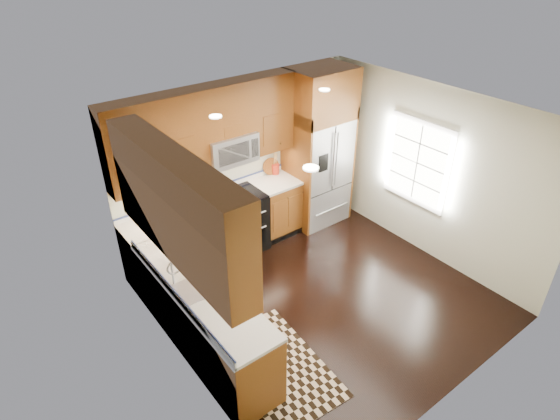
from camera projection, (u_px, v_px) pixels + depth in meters
ground at (322, 297)px, 6.43m from camera, size 4.00×4.00×0.00m
wall_back at (238, 162)px, 7.11m from camera, size 4.00×0.02×2.60m
wall_left at (180, 282)px, 4.72m from camera, size 0.02×4.00×2.60m
wall_right at (429, 173)px, 6.79m from camera, size 0.02×4.00×2.60m
window at (418, 162)px, 6.86m from camera, size 0.04×1.10×1.30m
base_cabinets at (208, 273)px, 6.17m from camera, size 2.85×3.00×0.90m
countertop at (210, 236)px, 6.08m from camera, size 2.86×3.01×0.04m
upper_cabinets at (195, 158)px, 5.52m from camera, size 2.85×3.00×1.15m
range at (239, 223)px, 7.19m from camera, size 0.76×0.67×0.95m
microwave at (230, 148)px, 6.66m from camera, size 0.76×0.40×0.42m
refrigerator at (318, 148)px, 7.53m from camera, size 0.98×0.75×2.60m
sink_faucet at (195, 283)px, 5.17m from camera, size 0.54×0.44×0.37m
rug at (277, 366)px, 5.42m from camera, size 1.07×1.66×0.01m
knife_block at (207, 194)px, 6.73m from camera, size 0.14×0.18×0.32m
utensil_crock at (275, 167)px, 7.51m from camera, size 0.13×0.13×0.35m
cutting_board at (271, 173)px, 7.55m from camera, size 0.33×0.33×0.02m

